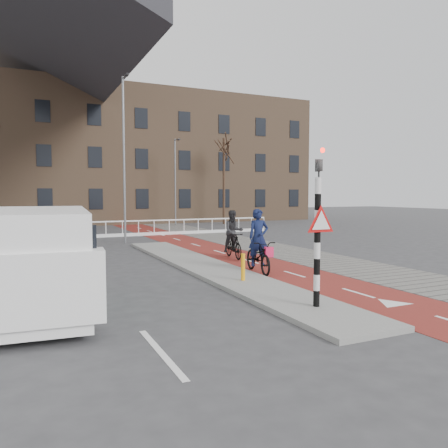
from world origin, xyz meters
name	(u,v)px	position (x,y,z in m)	size (l,w,h in m)	color
ground	(289,291)	(0.00, 0.00, 0.00)	(120.00, 120.00, 0.00)	#38383A
bike_lane	(203,247)	(1.50, 10.00, 0.01)	(2.50, 60.00, 0.01)	maroon
sidewalk	(253,244)	(4.30, 10.00, 0.01)	(3.00, 60.00, 0.01)	slate
curb_island	(209,268)	(-0.70, 4.00, 0.06)	(1.80, 16.00, 0.12)	gray
traffic_signal	(318,223)	(-0.60, -2.02, 1.99)	(0.80, 0.80, 3.68)	black
bollard	(243,267)	(-0.75, 1.30, 0.51)	(0.12, 0.12, 0.78)	#FCA80E
cyclist_near	(258,251)	(0.55, 2.71, 0.72)	(1.01, 2.15, 2.13)	black
cyclist_far	(233,239)	(1.21, 5.97, 0.82)	(0.90, 1.87, 1.96)	black
van	(36,258)	(-6.27, 0.65, 1.21)	(2.58, 5.50, 2.29)	white
railing	(53,234)	(-5.00, 17.00, 0.31)	(28.00, 0.10, 0.99)	silver
townhouse_row	(64,136)	(-3.00, 32.00, 7.81)	(46.00, 10.00, 15.90)	#7F6047
tree_right	(224,181)	(9.36, 24.56, 3.70)	(0.22, 0.22, 7.40)	#311F15
streetlight_near	(124,161)	(-1.57, 13.54, 4.39)	(0.12, 0.12, 8.78)	slate
streetlight_right	(175,182)	(4.98, 24.68, 3.56)	(0.12, 0.12, 7.12)	slate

